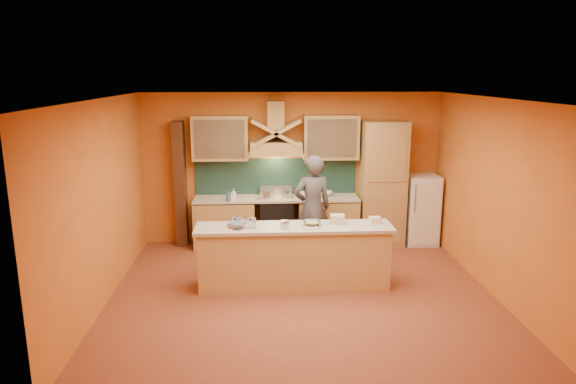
{
  "coord_description": "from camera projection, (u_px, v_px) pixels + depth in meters",
  "views": [
    {
      "loc": [
        -0.58,
        -6.9,
        3.13
      ],
      "look_at": [
        -0.16,
        0.9,
        1.32
      ],
      "focal_mm": 32.0,
      "sensor_mm": 36.0,
      "label": 1
    }
  ],
  "objects": [
    {
      "name": "island_top",
      "position": [
        294.0,
        228.0,
        7.53
      ],
      "size": [
        2.9,
        0.62,
        0.05
      ],
      "primitive_type": "cube",
      "color": "#BEB5A1",
      "rests_on": "island_body"
    },
    {
      "name": "backsplash",
      "position": [
        276.0,
        177.0,
        9.57
      ],
      "size": [
        3.0,
        0.03,
        0.7
      ],
      "primitive_type": "cube",
      "color": "#18342F",
      "rests_on": "wall_back"
    },
    {
      "name": "mixing_bowl",
      "position": [
        312.0,
        223.0,
        7.55
      ],
      "size": [
        0.26,
        0.26,
        0.06
      ],
      "primitive_type": "imported",
      "rotation": [
        0.0,
        0.0,
        0.01
      ],
      "color": "silver",
      "rests_on": "island_top"
    },
    {
      "name": "range_hood",
      "position": [
        276.0,
        148.0,
        9.21
      ],
      "size": [
        0.92,
        0.5,
        0.24
      ],
      "primitive_type": "cube",
      "color": "tan",
      "rests_on": "wall_back"
    },
    {
      "name": "wall_back",
      "position": [
        292.0,
        168.0,
        9.57
      ],
      "size": [
        5.5,
        0.02,
        2.8
      ],
      "primitive_type": "cube",
      "color": "orange",
      "rests_on": "floor"
    },
    {
      "name": "counter_top",
      "position": [
        276.0,
        198.0,
        9.37
      ],
      "size": [
        3.0,
        0.62,
        0.04
      ],
      "primitive_type": "cube",
      "color": "#BEB5A1",
      "rests_on": "base_cabinet_left"
    },
    {
      "name": "book_upper",
      "position": [
        231.0,
        222.0,
        7.6
      ],
      "size": [
        0.3,
        0.35,
        0.02
      ],
      "primitive_type": "imported",
      "rotation": [
        0.0,
        0.0,
        -0.33
      ],
      "color": "#446797",
      "rests_on": "island_top"
    },
    {
      "name": "wall_right",
      "position": [
        496.0,
        198.0,
        7.28
      ],
      "size": [
        0.02,
        5.0,
        2.8
      ],
      "primitive_type": "cube",
      "color": "orange",
      "rests_on": "floor"
    },
    {
      "name": "bowl_back",
      "position": [
        326.0,
        194.0,
        9.48
      ],
      "size": [
        0.25,
        0.25,
        0.08
      ],
      "primitive_type": "imported",
      "rotation": [
        0.0,
        0.0,
        0.01
      ],
      "color": "silver",
      "rests_on": "counter_top"
    },
    {
      "name": "wall_left",
      "position": [
        102.0,
        203.0,
        6.99
      ],
      "size": [
        0.02,
        5.0,
        2.8
      ],
      "primitive_type": "cube",
      "color": "orange",
      "rests_on": "floor"
    },
    {
      "name": "soap_bottle_a",
      "position": [
        234.0,
        194.0,
        9.16
      ],
      "size": [
        0.1,
        0.1,
        0.2
      ],
      "primitive_type": "imported",
      "rotation": [
        0.0,
        0.0,
        0.08
      ],
      "color": "silver",
      "rests_on": "counter_top"
    },
    {
      "name": "jar_small",
      "position": [
        252.0,
        223.0,
        7.42
      ],
      "size": [
        0.15,
        0.15,
        0.15
      ],
      "primitive_type": "cylinder",
      "rotation": [
        0.0,
        0.0,
        -0.29
      ],
      "color": "silver",
      "rests_on": "island_top"
    },
    {
      "name": "pantry_column",
      "position": [
        382.0,
        184.0,
        9.42
      ],
      "size": [
        0.8,
        0.6,
        2.3
      ],
      "primitive_type": "cube",
      "color": "tan",
      "rests_on": "floor"
    },
    {
      "name": "floor",
      "position": [
        302.0,
        294.0,
        7.45
      ],
      "size": [
        5.5,
        5.0,
        0.01
      ],
      "primitive_type": "cube",
      "color": "brown",
      "rests_on": "ground"
    },
    {
      "name": "kitchen_scale",
      "position": [
        285.0,
        225.0,
        7.39
      ],
      "size": [
        0.14,
        0.14,
        0.1
      ],
      "primitive_type": "cube",
      "rotation": [
        0.0,
        0.0,
        -0.19
      ],
      "color": "silver",
      "rests_on": "island_top"
    },
    {
      "name": "fridge",
      "position": [
        421.0,
        209.0,
        9.57
      ],
      "size": [
        0.58,
        0.6,
        1.3
      ],
      "primitive_type": "cube",
      "color": "white",
      "rests_on": "floor"
    },
    {
      "name": "grocery_bag_b",
      "position": [
        375.0,
        220.0,
        7.65
      ],
      "size": [
        0.17,
        0.14,
        0.1
      ],
      "primitive_type": "cube",
      "rotation": [
        0.0,
        0.0,
        0.12
      ],
      "color": "beige",
      "rests_on": "island_top"
    },
    {
      "name": "pot_small",
      "position": [
        287.0,
        195.0,
        9.37
      ],
      "size": [
        0.23,
        0.23,
        0.13
      ],
      "primitive_type": "cylinder",
      "rotation": [
        0.0,
        0.0,
        -0.38
      ],
      "color": "#B8B7BF",
      "rests_on": "stove"
    },
    {
      "name": "upper_cabinet_right",
      "position": [
        331.0,
        137.0,
        9.3
      ],
      "size": [
        1.0,
        0.35,
        0.8
      ],
      "primitive_type": "cube",
      "color": "tan",
      "rests_on": "wall_back"
    },
    {
      "name": "hood_chimney",
      "position": [
        276.0,
        115.0,
        9.18
      ],
      "size": [
        0.3,
        0.3,
        0.5
      ],
      "primitive_type": "cube",
      "color": "tan",
      "rests_on": "wall_back"
    },
    {
      "name": "base_cabinet_left",
      "position": [
        225.0,
        224.0,
        9.43
      ],
      "size": [
        1.1,
        0.6,
        0.86
      ],
      "primitive_type": "cube",
      "color": "tan",
      "rests_on": "floor"
    },
    {
      "name": "base_cabinet_right",
      "position": [
        327.0,
        222.0,
        9.53
      ],
      "size": [
        1.1,
        0.6,
        0.86
      ],
      "primitive_type": "cube",
      "color": "tan",
      "rests_on": "floor"
    },
    {
      "name": "trim_column_left",
      "position": [
        180.0,
        184.0,
        9.37
      ],
      "size": [
        0.2,
        0.3,
        2.3
      ],
      "primitive_type": "cube",
      "color": "#472816",
      "rests_on": "floor"
    },
    {
      "name": "cloth",
      "position": [
        311.0,
        228.0,
        7.41
      ],
      "size": [
        0.25,
        0.22,
        0.01
      ],
      "primitive_type": "cube",
      "rotation": [
        0.0,
        0.0,
        0.37
      ],
      "color": "beige",
      "rests_on": "island_top"
    },
    {
      "name": "wall_front",
      "position": [
        325.0,
        267.0,
        4.7
      ],
      "size": [
        5.5,
        0.02,
        2.8
      ],
      "primitive_type": "cube",
      "color": "orange",
      "rests_on": "floor"
    },
    {
      "name": "ceiling",
      "position": [
        303.0,
        99.0,
        6.82
      ],
      "size": [
        5.5,
        5.0,
        0.01
      ],
      "primitive_type": "cube",
      "color": "white",
      "rests_on": "wall_back"
    },
    {
      "name": "soap_bottle_b",
      "position": [
        228.0,
        195.0,
        9.05
      ],
      "size": [
        0.1,
        0.1,
        0.21
      ],
      "primitive_type": "imported",
      "rotation": [
        0.0,
        0.0,
        0.36
      ],
      "color": "#335F8C",
      "rests_on": "counter_top"
    },
    {
      "name": "pot_large",
      "position": [
        266.0,
        195.0,
        9.26
      ],
      "size": [
        0.26,
        0.26,
        0.16
      ],
      "primitive_type": "cylinder",
      "rotation": [
        0.0,
        0.0,
        -0.01
      ],
      "color": "silver",
      "rests_on": "stove"
    },
    {
      "name": "person",
      "position": [
        312.0,
        208.0,
        8.66
      ],
      "size": [
        0.74,
        0.57,
        1.82
      ],
      "primitive_type": "imported",
      "rotation": [
        0.0,
        0.0,
        3.37
      ],
      "color": "#4C4C51",
      "rests_on": "floor"
    },
    {
      "name": "jar_large",
      "position": [
        237.0,
        223.0,
        7.36
      ],
      "size": [
        0.18,
        0.18,
        0.18
      ],
      "primitive_type": "cylinder",
      "rotation": [
        0.0,
        0.0,
        0.25
      ],
      "color": "white",
      "rests_on": "island_top"
    },
    {
      "name": "stove",
      "position": [
        276.0,
        222.0,
        9.48
      ],
      "size": [
        0.6,
        0.58,
        0.9
      ],
      "primitive_type": "cube",
      "color": "black",
      "rests_on": "floor"
    },
    {
      "name": "dish_rack",
      "position": [
        309.0,
        195.0,
        9.29
      ],
      "size": [
        0.31,
        0.25,
        0.11
      ],
      "primitive_type": "cube",
      "rotation": [
        0.0,
        0.0,
        0.06
      ],
      "color": "silver",
      "rests_on": "counter_top"
    },
    {
      "name": "book_lower",
      "position": [
        229.0,
        225.0,
        7.54
      ],
      "size": [
        0.24,
        0.31,
        0.03
      ],
      "primitive_type": "imported",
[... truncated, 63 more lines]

